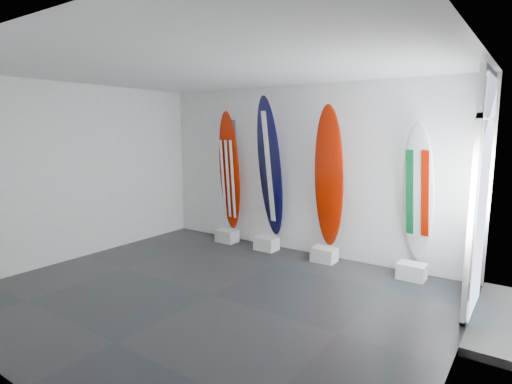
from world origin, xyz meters
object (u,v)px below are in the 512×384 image
Objects in this scene: surfboard_usa at (229,171)px; surfboard_swiss at (329,177)px; surfboard_navy at (270,168)px; surfboard_italy at (418,193)px.

surfboard_usa is 2.12m from surfboard_swiss.
surfboard_usa is at bearing -166.25° from surfboard_navy.
surfboard_italy is (1.44, 0.00, -0.15)m from surfboard_swiss.
surfboard_navy reaches higher than surfboard_italy.
surfboard_italy is (2.61, 0.00, -0.24)m from surfboard_navy.
surfboard_navy is at bearing -170.22° from surfboard_italy.
surfboard_swiss is at bearing 13.75° from surfboard_navy.
surfboard_swiss is 1.44m from surfboard_italy.
surfboard_navy is at bearing 5.41° from surfboard_usa.
surfboard_usa is 1.10× the size of surfboard_italy.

